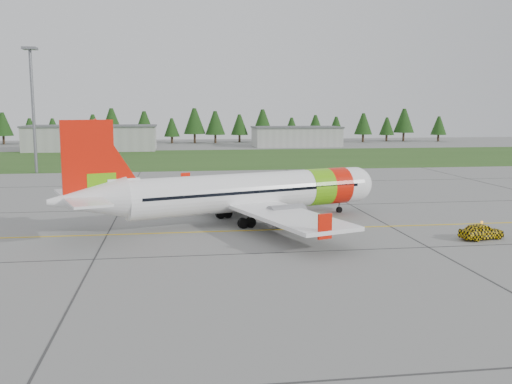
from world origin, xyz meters
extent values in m
plane|color=gray|center=(0.00, 0.00, 0.00)|extent=(320.00, 320.00, 0.00)
cylinder|color=white|center=(-2.11, 12.15, 2.83)|extent=(23.64, 10.92, 3.56)
sphere|color=white|center=(9.14, 15.92, 2.83)|extent=(3.56, 3.56, 3.56)
cone|color=white|center=(-16.39, 7.36, 3.15)|extent=(7.19, 5.41, 3.56)
cube|color=black|center=(9.40, 16.01, 3.15)|extent=(2.14, 2.71, 0.51)
cylinder|color=#66BE0E|center=(4.81, 14.47, 2.83)|extent=(3.41, 4.21, 3.64)
cylinder|color=red|center=(6.89, 15.17, 2.83)|extent=(3.06, 4.09, 3.64)
cube|color=white|center=(-2.54, 12.01, 1.83)|extent=(14.05, 29.29, 0.33)
cube|color=red|center=(-8.02, 25.48, 2.33)|extent=(1.09, 0.50, 1.83)
cube|color=red|center=(1.21, -2.05, 2.33)|extent=(1.09, 0.50, 1.83)
cylinder|color=gray|center=(-2.84, 17.20, 1.32)|extent=(3.73, 2.86, 1.92)
cylinder|color=gray|center=(0.35, 7.68, 1.32)|extent=(3.73, 2.86, 1.92)
cube|color=red|center=(-16.22, 7.42, 6.21)|extent=(4.09, 1.65, 6.94)
cube|color=#66BE0E|center=(-15.27, 7.74, 4.20)|extent=(2.37, 1.12, 2.19)
cube|color=white|center=(-16.82, 7.22, 3.38)|extent=(6.11, 10.88, 0.20)
cylinder|color=slate|center=(7.41, 15.34, 0.64)|extent=(0.16, 0.16, 1.28)
cylinder|color=black|center=(7.41, 15.34, 0.31)|extent=(0.67, 0.44, 0.62)
cylinder|color=slate|center=(-4.22, 14.14, 0.87)|extent=(0.20, 0.20, 1.73)
cylinder|color=black|center=(-4.57, 14.02, 0.47)|extent=(1.03, 0.69, 0.95)
cylinder|color=slate|center=(-2.60, 9.29, 0.87)|extent=(0.20, 0.20, 1.73)
cylinder|color=black|center=(-2.94, 9.18, 0.47)|extent=(1.03, 0.69, 0.95)
imported|color=yellow|center=(15.47, 2.04, 1.93)|extent=(1.64, 1.82, 3.85)
cube|color=#30561E|center=(0.00, 82.00, 0.01)|extent=(320.00, 50.00, 0.03)
cube|color=gold|center=(0.00, 8.00, 0.01)|extent=(120.00, 0.25, 0.02)
cube|color=#A8A8A3|center=(-30.00, 110.00, 3.00)|extent=(32.00, 14.00, 6.00)
cube|color=#A8A8A3|center=(25.00, 118.00, 2.60)|extent=(24.00, 12.00, 5.20)
cylinder|color=slate|center=(-32.00, 58.00, 10.00)|extent=(0.50, 0.50, 20.00)
camera|label=1|loc=(-9.21, -40.41, 10.56)|focal=40.00mm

